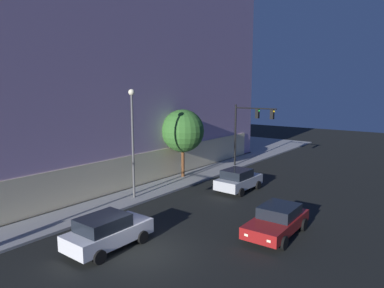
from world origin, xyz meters
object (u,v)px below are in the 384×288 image
object	(u,v)px
traffic_light_far_corner	(250,123)
car_red	(277,220)
car_silver	(238,180)
car_white	(107,231)
street_lamp_sidewalk	(133,130)
modern_building	(52,64)
sidewalk_tree	(183,131)

from	to	relation	value
traffic_light_far_corner	car_red	distance (m)	16.40
traffic_light_far_corner	car_silver	distance (m)	8.76
traffic_light_far_corner	car_white	world-z (taller)	traffic_light_far_corner
street_lamp_sidewalk	car_silver	distance (m)	9.04
modern_building	sidewalk_tree	world-z (taller)	modern_building
car_white	car_red	distance (m)	8.97
sidewalk_tree	car_white	size ratio (longest dim) A/B	1.36
sidewalk_tree	car_silver	world-z (taller)	sidewalk_tree
car_white	sidewalk_tree	bearing A→B (deg)	23.79
street_lamp_sidewalk	car_white	distance (m)	8.81
sidewalk_tree	car_red	world-z (taller)	sidewalk_tree
car_white	car_silver	bearing A→B (deg)	-0.62
traffic_light_far_corner	car_white	xyz separation A→B (m)	(-19.96, -2.86, -3.72)
sidewalk_tree	car_red	size ratio (longest dim) A/B	1.26
modern_building	traffic_light_far_corner	size ratio (longest dim) A/B	5.32
sidewalk_tree	car_white	world-z (taller)	sidewalk_tree
modern_building	car_red	size ratio (longest dim) A/B	6.94
traffic_light_far_corner	sidewalk_tree	distance (m)	7.49
car_silver	traffic_light_far_corner	bearing A→B (deg)	22.21
car_silver	car_red	bearing A→B (deg)	-135.47
modern_building	car_white	xyz separation A→B (m)	(-11.27, -22.78, -9.71)
street_lamp_sidewalk	sidewalk_tree	distance (m)	6.99
traffic_light_far_corner	car_silver	bearing A→B (deg)	-157.79
modern_building	car_white	size ratio (longest dim) A/B	7.49
car_white	modern_building	bearing A→B (deg)	63.67
street_lamp_sidewalk	traffic_light_far_corner	bearing A→B (deg)	-7.64
traffic_light_far_corner	street_lamp_sidewalk	distance (m)	13.89
car_red	sidewalk_tree	bearing A→B (deg)	61.46
street_lamp_sidewalk	sidewalk_tree	size ratio (longest dim) A/B	1.29
car_red	modern_building	bearing A→B (deg)	80.93
modern_building	traffic_light_far_corner	distance (m)	22.54
traffic_light_far_corner	sidewalk_tree	size ratio (longest dim) A/B	1.04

